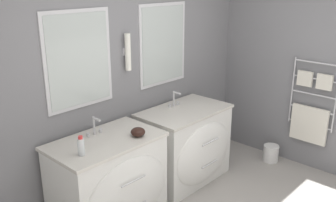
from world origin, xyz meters
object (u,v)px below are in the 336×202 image
object	(u,v)px
vanity_left	(111,182)
waste_bin	(271,153)
vanity_right	(187,145)
toiletry_bottle	(81,146)
amenity_bowl	(138,132)

from	to	relation	value
vanity_left	waste_bin	xyz separation A→B (m)	(2.22, -0.51, -0.33)
vanity_right	toiletry_bottle	bearing A→B (deg)	-177.51
vanity_right	amenity_bowl	bearing A→B (deg)	-172.06
vanity_right	vanity_left	bearing A→B (deg)	180.00
vanity_left	toiletry_bottle	distance (m)	0.61
vanity_right	waste_bin	size ratio (longest dim) A/B	4.84
toiletry_bottle	waste_bin	world-z (taller)	toiletry_bottle
toiletry_bottle	waste_bin	size ratio (longest dim) A/B	0.79
vanity_left	vanity_right	bearing A→B (deg)	0.00
waste_bin	vanity_left	bearing A→B (deg)	167.14
vanity_left	vanity_right	size ratio (longest dim) A/B	1.00
vanity_left	waste_bin	distance (m)	2.30
amenity_bowl	waste_bin	xyz separation A→B (m)	(1.96, -0.39, -0.80)
toiletry_bottle	amenity_bowl	xyz separation A→B (m)	(0.59, -0.06, -0.04)
amenity_bowl	toiletry_bottle	bearing A→B (deg)	174.46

